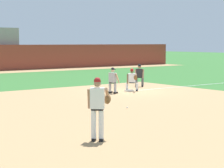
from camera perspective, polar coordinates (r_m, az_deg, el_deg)
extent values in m
plane|color=#336B2D|center=(25.50, 2.22, -0.97)|extent=(160.00, 160.00, 0.00)
cube|color=tan|center=(19.10, 0.85, -3.13)|extent=(18.00, 18.00, 0.01)
cube|color=white|center=(29.46, 10.92, -0.17)|extent=(11.50, 0.10, 0.00)
cube|color=white|center=(25.49, 2.22, -0.87)|extent=(0.38, 0.38, 0.09)
sphere|color=white|center=(19.00, 2.01, -3.08)|extent=(0.07, 0.07, 0.07)
cube|color=black|center=(12.82, -2.38, -7.23)|extent=(0.26, 0.26, 0.09)
cylinder|color=white|center=(12.69, -2.42, -5.26)|extent=(0.15, 0.15, 0.84)
cube|color=black|center=(12.79, -1.40, -7.26)|extent=(0.26, 0.26, 0.09)
cylinder|color=white|center=(12.66, -1.43, -5.29)|extent=(0.15, 0.15, 0.84)
cube|color=black|center=(12.60, -1.93, -3.31)|extent=(0.38, 0.38, 0.06)
cube|color=white|center=(12.55, -1.94, -1.87)|extent=(0.46, 0.45, 0.60)
sphere|color=#9E7051|center=(12.52, -1.93, 0.10)|extent=(0.21, 0.21, 0.21)
sphere|color=maroon|center=(12.52, -1.93, 0.42)|extent=(0.20, 0.20, 0.20)
cube|color=maroon|center=(12.61, -1.87, 0.34)|extent=(0.20, 0.20, 0.02)
cylinder|color=#9E7051|center=(12.67, -3.01, -1.92)|extent=(0.20, 0.20, 0.59)
cylinder|color=#9E7051|center=(12.80, -0.64, -1.30)|extent=(0.43, 0.44, 0.41)
ellipsoid|color=brown|center=(12.90, -0.60, -1.99)|extent=(0.35, 0.35, 0.34)
cube|color=black|center=(25.62, 3.28, -0.84)|extent=(0.26, 0.26, 0.09)
cylinder|color=white|center=(25.64, 3.29, -0.31)|extent=(0.15, 0.15, 0.40)
cube|color=black|center=(25.67, 1.94, -0.82)|extent=(0.26, 0.26, 0.09)
cylinder|color=white|center=(25.68, 1.95, -0.29)|extent=(0.15, 0.15, 0.40)
cube|color=black|center=(25.64, 2.62, 0.19)|extent=(0.38, 0.38, 0.06)
cube|color=white|center=(25.61, 2.62, 0.81)|extent=(0.45, 0.45, 0.52)
sphere|color=brown|center=(25.56, 2.62, 1.68)|extent=(0.21, 0.21, 0.21)
sphere|color=maroon|center=(25.56, 2.62, 1.84)|extent=(0.20, 0.20, 0.20)
cube|color=maroon|center=(25.47, 2.61, 1.77)|extent=(0.20, 0.20, 0.02)
cylinder|color=brown|center=(25.17, 3.12, 1.06)|extent=(0.47, 0.48, 0.24)
cylinder|color=brown|center=(25.54, 2.05, 0.67)|extent=(0.23, 0.23, 0.58)
ellipsoid|color=brown|center=(24.96, 3.09, 0.85)|extent=(0.30, 0.30, 0.35)
cube|color=black|center=(24.67, -0.19, -1.07)|extent=(0.27, 0.15, 0.09)
cylinder|color=#B2B2B7|center=(24.61, -0.26, -0.42)|extent=(0.15, 0.15, 0.50)
cube|color=black|center=(24.39, 0.47, -1.15)|extent=(0.27, 0.15, 0.09)
cylinder|color=#B2B2B7|center=(24.33, 0.41, -0.49)|extent=(0.15, 0.15, 0.50)
cube|color=black|center=(24.44, 0.07, 0.17)|extent=(0.25, 0.37, 0.06)
cube|color=#B2B2B7|center=(24.42, 0.07, 0.85)|extent=(0.30, 0.43, 0.54)
sphere|color=#DBB28E|center=(24.40, 0.11, 1.79)|extent=(0.21, 0.21, 0.21)
sphere|color=black|center=(24.40, 0.11, 1.95)|extent=(0.20, 0.20, 0.20)
cube|color=black|center=(24.47, 0.25, 1.90)|extent=(0.13, 0.18, 0.02)
cylinder|color=#DBB28E|center=(24.70, -0.10, 0.83)|extent=(0.34, 0.14, 0.56)
cylinder|color=#DBB28E|center=(24.35, 0.73, 0.76)|extent=(0.34, 0.14, 0.56)
cube|color=black|center=(28.18, 4.00, -0.27)|extent=(0.26, 0.26, 0.09)
cylinder|color=#515154|center=(28.19, 4.01, 0.32)|extent=(0.15, 0.15, 0.50)
cube|color=black|center=(28.21, 3.19, -0.26)|extent=(0.26, 0.26, 0.09)
cylinder|color=#515154|center=(28.22, 3.20, 0.33)|extent=(0.15, 0.15, 0.50)
cube|color=black|center=(28.18, 3.60, 0.87)|extent=(0.38, 0.38, 0.06)
cube|color=#232326|center=(28.16, 3.61, 1.46)|extent=(0.45, 0.45, 0.54)
sphere|color=#9E7051|center=(28.11, 3.61, 2.27)|extent=(0.21, 0.21, 0.21)
sphere|color=black|center=(28.11, 3.61, 2.41)|extent=(0.20, 0.20, 0.20)
cube|color=black|center=(28.02, 3.60, 2.35)|extent=(0.20, 0.20, 0.02)
cylinder|color=#9E7051|center=(28.00, 4.10, 1.36)|extent=(0.29, 0.29, 0.56)
cylinder|color=#9E7051|center=(28.04, 3.08, 1.38)|extent=(0.29, 0.29, 0.56)
cube|color=#236038|center=(46.89, -13.86, 5.42)|extent=(0.47, 0.20, 0.44)
cube|color=#236038|center=(47.14, -13.17, 5.44)|extent=(0.47, 0.20, 0.44)
cube|color=#236038|center=(47.68, -14.28, 6.07)|extent=(0.47, 0.20, 0.44)
cube|color=#236038|center=(47.92, -13.59, 6.09)|extent=(0.47, 0.20, 0.44)
cube|color=#236038|center=(48.71, -14.01, 6.71)|extent=(0.47, 0.20, 0.44)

